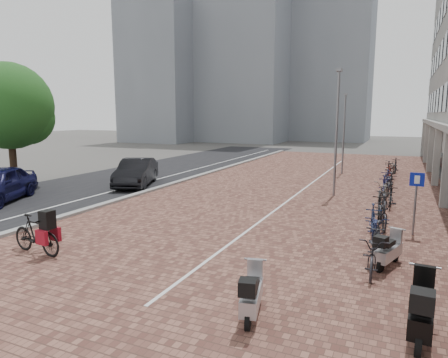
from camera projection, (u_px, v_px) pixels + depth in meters
ground at (143, 250)px, 12.11m from camera, size 140.00×140.00×0.00m
plaza_brick at (301, 188)px, 22.11m from camera, size 14.50×42.00×0.04m
street_asphalt at (138, 176)px, 26.55m from camera, size 8.00×50.00×0.03m
curb at (189, 179)px, 24.97m from camera, size 0.35×42.00×0.14m
lane_line at (163, 178)px, 25.74m from camera, size 0.12×44.00×0.00m
parking_line at (305, 188)px, 22.02m from camera, size 0.10×30.00×0.00m
bg_towers at (254, 47)px, 59.71m from camera, size 33.00×23.00×32.00m
car_dark at (136, 172)px, 22.89m from camera, size 3.34×4.99×1.56m
hero_bike at (36, 234)px, 11.69m from camera, size 2.00×0.72×1.39m
scooter_front at (389, 249)px, 10.68m from camera, size 0.90×1.54×1.01m
scooter_mid at (422, 308)px, 7.25m from camera, size 0.67×1.82×1.23m
scooter_back at (252, 292)px, 8.07m from camera, size 0.82×1.61×1.06m
parking_sign at (416, 195)px, 13.33m from camera, size 0.45×0.09×2.17m
lamp_near at (336, 135)px, 19.59m from camera, size 0.12×0.12×6.17m
lamp_far at (344, 135)px, 26.97m from camera, size 0.12×0.12×5.39m
street_tree at (12, 109)px, 21.89m from camera, size 4.74×4.74×6.89m
bike_row at (387, 190)px, 19.02m from camera, size 1.17×21.43×1.05m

